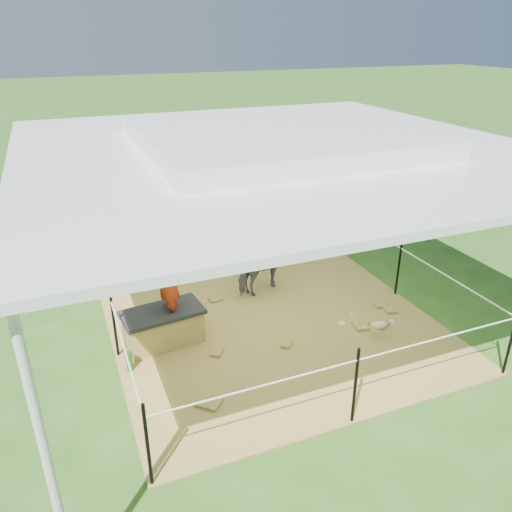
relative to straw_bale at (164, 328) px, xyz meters
name	(u,v)px	position (x,y,z in m)	size (l,w,h in m)	color
ground	(271,323)	(1.60, -0.05, -0.26)	(90.00, 90.00, 0.00)	#2D5919
hay_patch	(271,322)	(1.60, -0.05, -0.24)	(4.60, 4.60, 0.03)	brown
canopy_tent	(274,144)	(1.60, -0.05, 2.43)	(6.30, 6.30, 2.90)	silver
rope_fence	(272,285)	(1.60, -0.05, 0.39)	(4.54, 4.54, 1.00)	black
straw_bale	(164,328)	(0.00, 0.00, 0.00)	(1.02, 0.51, 0.46)	olive
dark_cloth	(162,312)	(0.00, 0.00, 0.26)	(1.09, 0.57, 0.06)	black
woman	(166,273)	(0.10, 0.00, 0.84)	(0.45, 0.29, 1.23)	red
green_bottle	(129,361)	(-0.55, -0.45, -0.09)	(0.08, 0.08, 0.28)	#18701F
pony	(266,268)	(1.90, 0.84, 0.20)	(0.46, 1.02, 0.86)	#47464B
pink_hat	(266,240)	(1.90, 0.84, 0.69)	(0.27, 0.27, 0.12)	#FF93C5
foal	(379,324)	(2.85, -1.01, -0.01)	(0.78, 0.43, 0.43)	beige
trash_barrel	(309,173)	(5.39, 5.94, 0.15)	(0.52, 0.52, 0.81)	#183BB8
picnic_table_near	(212,167)	(3.13, 7.70, 0.13)	(1.85, 1.34, 0.77)	brown
picnic_table_far	(308,144)	(7.18, 9.45, 0.10)	(1.73, 1.25, 0.72)	brown
distant_person	(233,160)	(3.61, 7.15, 0.41)	(0.65, 0.51, 1.34)	#3783CE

